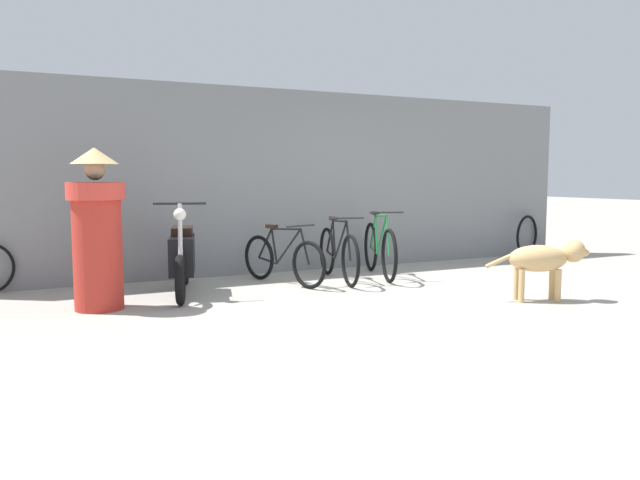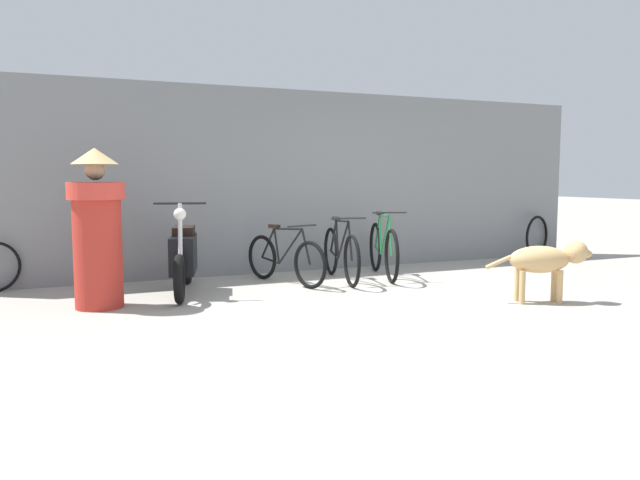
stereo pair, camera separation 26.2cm
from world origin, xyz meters
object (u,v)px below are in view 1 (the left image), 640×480
Objects in this scene: bicycle_1 at (338,254)px; spare_tire_right at (527,236)px; stray_dog at (545,259)px; motorcycle at (182,258)px; bicycle_0 at (283,259)px; person_in_robes at (97,229)px; bicycle_2 at (379,249)px.

bicycle_1 reaches higher than spare_tire_right.
stray_dog is at bearing -131.57° from spare_tire_right.
motorcycle is at bearing 172.13° from stray_dog.
bicycle_1 is at bearing 107.65° from motorcycle.
spare_tire_right is at bearing 80.95° from bicycle_0.
motorcycle is at bearing -101.98° from bicycle_0.
bicycle_1 is at bearing -175.08° from person_in_robes.
person_in_robes is at bearing -69.81° from bicycle_1.
motorcycle is 1.64× the size of stray_dog.
spare_tire_right is (7.31, 1.39, -0.49)m from person_in_robes.
motorcycle is at bearing -77.45° from bicycle_1.
person_in_robes is at bearing -93.76° from bicycle_0.
bicycle_0 is 5.04m from spare_tire_right.
bicycle_0 is 0.85× the size of motorcycle.
spare_tire_right reaches higher than stray_dog.
motorcycle is (-2.80, -0.13, 0.06)m from bicycle_2.
motorcycle is 4.17m from stray_dog.
bicycle_1 is 1.56× the size of stray_dog.
person_in_robes is at bearing -49.76° from motorcycle.
bicycle_0 is 0.89× the size of bicycle_2.
bicycle_1 is 0.68m from bicycle_2.
bicycle_1 is 1.00× the size of bicycle_2.
stray_dog is (3.55, -2.18, 0.04)m from motorcycle.
motorcycle is (-2.12, -0.07, 0.08)m from bicycle_1.
bicycle_2 is 1.56× the size of stray_dog.
bicycle_2 is 2.80m from motorcycle.
person_in_robes is at bearing -169.20° from spare_tire_right.
person_in_robes reaches higher than spare_tire_right.
bicycle_2 is 1.02× the size of person_in_robes.
stray_dog is 4.88m from person_in_robes.
spare_tire_right is (4.20, 0.87, -0.00)m from bicycle_1.
bicycle_0 is at bearing -170.91° from spare_tire_right.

